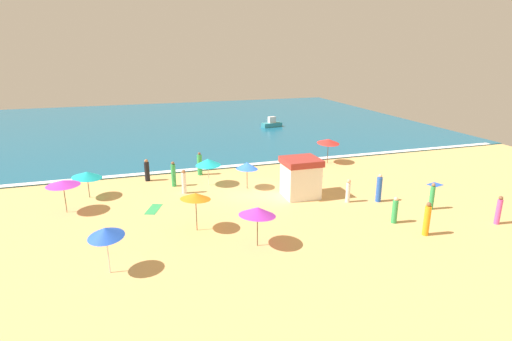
% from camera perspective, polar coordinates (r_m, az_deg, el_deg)
% --- Properties ---
extents(ground_plane, '(60.00, 60.00, 0.00)m').
position_cam_1_polar(ground_plane, '(29.21, -0.81, -2.88)').
color(ground_plane, '#E5B26B').
extents(ocean_water, '(60.00, 44.00, 0.10)m').
position_cam_1_polar(ocean_water, '(55.76, -9.29, 6.51)').
color(ocean_water, '#196084').
rests_on(ocean_water, ground_plane).
extents(wave_breaker_foam, '(57.00, 0.70, 0.01)m').
position_cam_1_polar(wave_breaker_foam, '(34.96, -3.82, 0.62)').
color(wave_breaker_foam, white).
rests_on(wave_breaker_foam, ocean_water).
extents(lifeguard_cabana, '(2.44, 2.31, 2.72)m').
position_cam_1_polar(lifeguard_cabana, '(27.90, 6.30, -0.93)').
color(lifeguard_cabana, white).
rests_on(lifeguard_cabana, ground_plane).
extents(beach_umbrella_0, '(2.20, 2.20, 2.11)m').
position_cam_1_polar(beach_umbrella_0, '(27.52, -25.53, -1.58)').
color(beach_umbrella_0, '#4C3823').
rests_on(beach_umbrella_0, ground_plane).
extents(beach_umbrella_1, '(2.24, 2.26, 2.28)m').
position_cam_1_polar(beach_umbrella_1, '(36.27, 10.14, 4.08)').
color(beach_umbrella_1, '#4C3823').
rests_on(beach_umbrella_1, ground_plane).
extents(beach_umbrella_2, '(2.36, 2.36, 2.30)m').
position_cam_1_polar(beach_umbrella_2, '(22.58, -8.50, -3.58)').
color(beach_umbrella_2, '#4C3823').
rests_on(beach_umbrella_2, ground_plane).
extents(beach_umbrella_3, '(2.49, 2.50, 2.08)m').
position_cam_1_polar(beach_umbrella_3, '(30.09, -6.75, 1.19)').
color(beach_umbrella_3, silver).
rests_on(beach_umbrella_3, ground_plane).
extents(beach_umbrella_4, '(2.51, 2.49, 1.96)m').
position_cam_1_polar(beach_umbrella_4, '(29.69, -22.68, -0.54)').
color(beach_umbrella_4, '#4C3823').
rests_on(beach_umbrella_4, ground_plane).
extents(beach_umbrella_5, '(2.18, 2.20, 2.33)m').
position_cam_1_polar(beach_umbrella_5, '(19.38, -20.40, -8.14)').
color(beach_umbrella_5, silver).
rests_on(beach_umbrella_5, ground_plane).
extents(beach_umbrella_6, '(1.76, 1.74, 2.01)m').
position_cam_1_polar(beach_umbrella_6, '(29.20, -1.27, 0.69)').
color(beach_umbrella_6, '#4C3823').
rests_on(beach_umbrella_6, ground_plane).
extents(beach_umbrella_7, '(2.70, 2.69, 2.24)m').
position_cam_1_polar(beach_umbrella_7, '(20.64, 0.20, -5.76)').
color(beach_umbrella_7, '#4C3823').
rests_on(beach_umbrella_7, ground_plane).
extents(beachgoer_0, '(0.44, 0.44, 1.61)m').
position_cam_1_polar(beachgoer_0, '(25.11, 18.94, -5.36)').
color(beachgoer_0, green).
rests_on(beachgoer_0, ground_plane).
extents(beachgoer_1, '(0.40, 0.40, 1.59)m').
position_cam_1_polar(beachgoer_1, '(27.55, 12.83, -2.80)').
color(beachgoer_1, white).
rests_on(beachgoer_1, ground_plane).
extents(beachgoer_2, '(0.41, 0.41, 1.73)m').
position_cam_1_polar(beachgoer_2, '(28.93, -10.10, -1.59)').
color(beachgoer_2, white).
rests_on(beachgoer_2, ground_plane).
extents(beachgoer_3, '(0.32, 0.32, 1.73)m').
position_cam_1_polar(beachgoer_3, '(27.48, 30.96, -4.85)').
color(beachgoer_3, '#D84CA5').
rests_on(beachgoer_3, ground_plane).
extents(beachgoer_4, '(0.45, 0.45, 1.74)m').
position_cam_1_polar(beachgoer_4, '(32.26, -15.09, -0.02)').
color(beachgoer_4, black).
rests_on(beachgoer_4, ground_plane).
extents(beachgoer_5, '(0.41, 0.41, 1.75)m').
position_cam_1_polar(beachgoer_5, '(28.00, 23.51, -3.40)').
color(beachgoer_5, green).
rests_on(beachgoer_5, ground_plane).
extents(beachgoer_6, '(0.49, 0.49, 1.92)m').
position_cam_1_polar(beachgoer_6, '(28.15, 16.91, -2.46)').
color(beachgoer_6, blue).
rests_on(beachgoer_6, ground_plane).
extents(beachgoer_7, '(0.34, 0.34, 1.69)m').
position_cam_1_polar(beachgoer_7, '(31.81, 3.86, 0.29)').
color(beachgoer_7, orange).
rests_on(beachgoer_7, ground_plane).
extents(beachgoer_8, '(0.42, 0.42, 1.90)m').
position_cam_1_polar(beachgoer_8, '(30.52, -11.53, -0.57)').
color(beachgoer_8, green).
rests_on(beachgoer_8, ground_plane).
extents(beachgoer_9, '(0.55, 0.55, 1.89)m').
position_cam_1_polar(beachgoer_9, '(32.92, -7.94, 0.86)').
color(beachgoer_9, green).
rests_on(beachgoer_9, ground_plane).
extents(beachgoer_10, '(0.41, 0.41, 1.92)m').
position_cam_1_polar(beachgoer_10, '(24.08, 22.91, -6.37)').
color(beachgoer_10, orange).
rests_on(beachgoer_10, ground_plane).
extents(beach_towel_0, '(1.41, 1.08, 0.01)m').
position_cam_1_polar(beach_towel_0, '(35.37, 8.10, 0.51)').
color(beach_towel_0, red).
rests_on(beach_towel_0, ground_plane).
extents(beach_towel_1, '(0.95, 1.27, 0.01)m').
position_cam_1_polar(beach_towel_1, '(33.21, 8.28, -0.58)').
color(beach_towel_1, red).
rests_on(beach_towel_1, ground_plane).
extents(beach_towel_2, '(1.31, 1.93, 0.01)m').
position_cam_1_polar(beach_towel_2, '(26.77, -14.21, -5.29)').
color(beach_towel_2, green).
rests_on(beach_towel_2, ground_plane).
extents(beach_towel_3, '(1.20, 1.03, 0.01)m').
position_cam_1_polar(beach_towel_3, '(33.33, 23.87, -1.83)').
color(beach_towel_3, blue).
rests_on(beach_towel_3, ground_plane).
extents(small_boat_0, '(2.68, 1.45, 1.32)m').
position_cam_1_polar(small_boat_0, '(52.50, 2.23, 6.61)').
color(small_boat_0, teal).
rests_on(small_boat_0, ocean_water).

